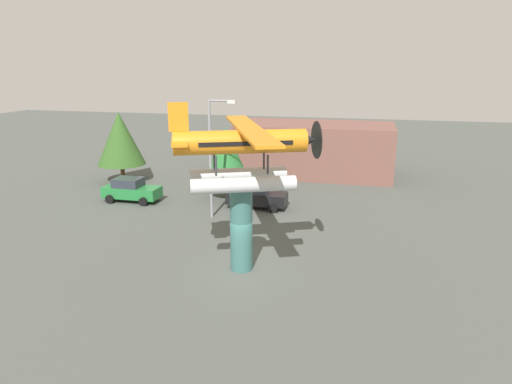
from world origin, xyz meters
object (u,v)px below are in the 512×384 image
storefront_building (315,149)px  tree_east (226,153)px  car_near_green (131,190)px  tree_west (120,138)px  car_mid_black (256,196)px  floatplane_monument (243,152)px  display_pedestal (241,229)px  streetlight_primary (213,150)px

storefront_building → tree_east: tree_east is taller
car_near_green → tree_west: bearing=124.7°
car_mid_black → tree_west: (-13.14, 4.72, 2.89)m
floatplane_monument → tree_east: floatplane_monument is taller
display_pedestal → streetlight_primary: 8.73m
car_near_green → car_mid_black: 9.45m
floatplane_monument → storefront_building: 22.25m
display_pedestal → streetlight_primary: streetlight_primary is taller
car_near_green → tree_east: tree_east is taller
streetlight_primary → floatplane_monument: bearing=-61.1°
streetlight_primary → storefront_building: streetlight_primary is taller
tree_east → floatplane_monument: bearing=-68.7°
car_mid_black → tree_east: (-2.81, 1.90, 2.57)m
display_pedestal → car_near_green: display_pedestal is taller
floatplane_monument → car_near_green: floatplane_monument is taller
car_mid_black → tree_east: 4.25m
storefront_building → tree_east: (-5.51, -9.92, 1.12)m
display_pedestal → tree_east: size_ratio=0.79×
car_near_green → streetlight_primary: size_ratio=0.54×
car_mid_black → floatplane_monument: bearing=-79.5°
car_mid_black → tree_west: 14.26m
display_pedestal → tree_east: 12.98m
floatplane_monument → car_near_green: bearing=116.8°
tree_west → streetlight_primary: bearing=-34.3°
floatplane_monument → storefront_building: size_ratio=0.71×
display_pedestal → tree_west: 21.14m
car_near_green → storefront_building: bearing=45.8°
car_mid_black → tree_east: tree_east is taller
streetlight_primary → storefront_building: 15.54m
car_near_green → storefront_building: size_ratio=0.30×
floatplane_monument → tree_east: 13.14m
tree_east → car_mid_black: bearing=-34.0°
display_pedestal → car_near_green: 14.74m
car_mid_black → streetlight_primary: streetlight_primary is taller
car_mid_black → storefront_building: storefront_building is taller
display_pedestal → car_mid_black: 10.40m
floatplane_monument → storefront_building: bearing=64.6°
streetlight_primary → storefront_building: bearing=71.5°
car_near_green → storefront_building: (12.12, 12.48, 1.45)m
display_pedestal → floatplane_monument: size_ratio=0.42×
tree_west → car_mid_black: bearing=-19.7°
display_pedestal → storefront_building: (0.94, 22.00, 0.21)m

